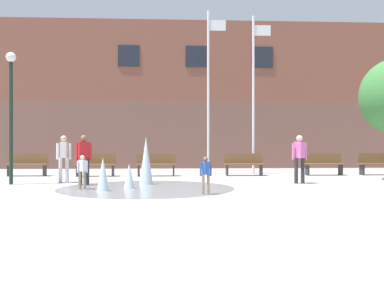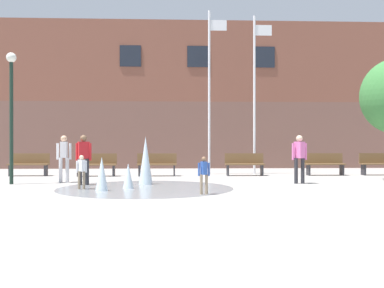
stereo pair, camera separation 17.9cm
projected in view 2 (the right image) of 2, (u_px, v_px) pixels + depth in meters
ground_plane at (244, 215)px, 8.35m from camera, size 100.00×100.00×0.00m
library_building at (195, 100)px, 26.42m from camera, size 36.00×6.05×7.77m
splash_fountain at (137, 172)px, 13.65m from camera, size 5.19×5.19×1.55m
park_bench_far_left at (29, 164)px, 18.21m from camera, size 1.60×0.44×0.91m
park_bench_under_left_flagpole at (96, 164)px, 18.03m from camera, size 1.60×0.44×0.91m
park_bench_center at (157, 164)px, 18.14m from camera, size 1.60×0.44×0.91m
park_bench_under_right_flagpole at (245, 164)px, 18.34m from camera, size 1.60×0.44×0.91m
park_bench_near_trashcan at (325, 164)px, 18.51m from camera, size 1.60×0.44×0.91m
park_bench_far_right at (379, 163)px, 18.67m from camera, size 1.60×0.44×0.91m
adult_watching at (64, 155)px, 15.15m from camera, size 0.50×0.35×1.59m
child_in_fountain at (82, 169)px, 12.94m from camera, size 0.31×0.24×0.99m
child_with_pink_shirt at (204, 172)px, 11.63m from camera, size 0.31×0.24×0.99m
adult_near_bench at (299, 155)px, 14.75m from camera, size 0.50×0.39×1.59m
teen_by_trashcan at (84, 156)px, 14.25m from camera, size 0.50×0.33×1.59m
flagpole_left at (210, 87)px, 19.20m from camera, size 0.80×0.10×7.00m
flagpole_right at (255, 89)px, 19.29m from camera, size 0.80×0.10×6.81m
lamp_post_left_lane at (11, 99)px, 14.53m from camera, size 0.32×0.32×4.27m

